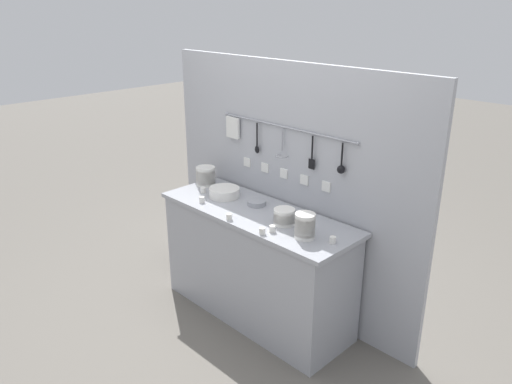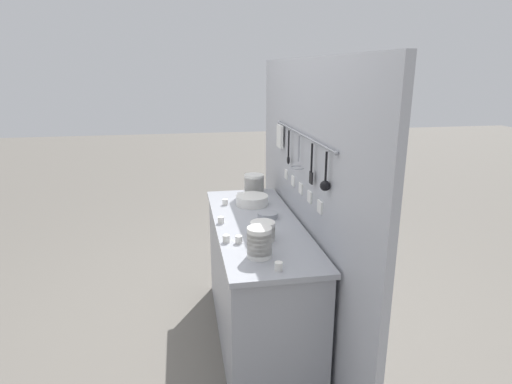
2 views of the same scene
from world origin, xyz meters
name	(u,v)px [view 2 (image 2 of 2)]	position (x,y,z in m)	size (l,w,h in m)	color
ground_plane	(257,336)	(0.00, 0.00, 0.00)	(20.00, 20.00, 0.00)	#666059
counter	(257,282)	(0.00, 0.00, 0.43)	(1.57, 0.55, 0.86)	#9EA0A8
back_wall	(304,207)	(0.00, 0.31, 0.95)	(2.37, 0.11, 1.89)	#A8AAB2
bowl_stack_nested_right	(259,242)	(0.52, -0.08, 0.94)	(0.13, 0.13, 0.17)	silver
bowl_stack_back_corner	(254,184)	(-0.69, 0.10, 0.94)	(0.16, 0.16, 0.15)	silver
bowl_stack_tall_left	(263,231)	(0.28, -0.02, 0.91)	(0.15, 0.15, 0.11)	silver
plate_stack	(252,200)	(-0.38, 0.03, 0.89)	(0.24, 0.24, 0.07)	silver
steel_mixing_bowl	(268,215)	(-0.08, 0.09, 0.88)	(0.14, 0.14, 0.04)	#93969E
cup_by_caddy	(226,239)	(0.29, -0.24, 0.88)	(0.04, 0.04, 0.04)	silver
cup_front_left	(225,202)	(-0.41, -0.17, 0.88)	(0.04, 0.04, 0.04)	silver
cup_edge_far	(221,220)	(-0.03, -0.24, 0.88)	(0.04, 0.04, 0.04)	silver
cup_back_right	(279,266)	(0.69, -0.02, 0.88)	(0.04, 0.04, 0.04)	silver
cup_centre	(239,239)	(0.31, -0.17, 0.88)	(0.04, 0.04, 0.04)	silver
cup_edge_near	(240,196)	(-0.56, -0.04, 0.88)	(0.04, 0.04, 0.04)	silver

